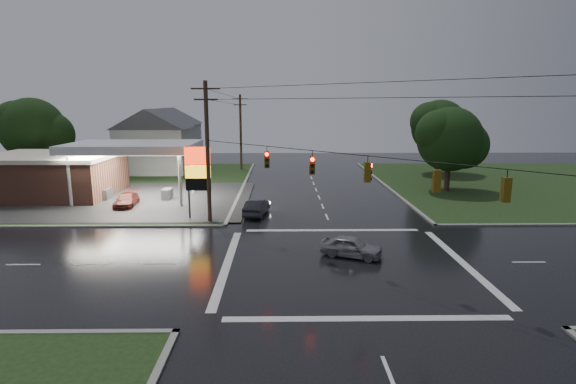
{
  "coord_description": "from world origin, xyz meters",
  "views": [
    {
      "loc": [
        -3.75,
        -25.26,
        9.33
      ],
      "look_at": [
        -3.31,
        6.63,
        3.0
      ],
      "focal_mm": 28.0,
      "sensor_mm": 36.0,
      "label": 1
    }
  ],
  "objects_px": {
    "gas_station": "(64,172)",
    "tree_nw_behind": "(34,130)",
    "house_near": "(155,140)",
    "car_crossing": "(351,247)",
    "utility_pole_nw": "(208,151)",
    "car_north": "(257,207)",
    "pylon_sign": "(198,171)",
    "car_pump": "(127,200)",
    "utility_pole_n": "(241,131)",
    "house_far": "(169,134)",
    "tree_ne_near": "(451,139)",
    "tree_ne_far": "(440,127)"
  },
  "relations": [
    {
      "from": "house_near",
      "to": "tree_ne_far",
      "type": "relative_size",
      "value": 1.13
    },
    {
      "from": "house_far",
      "to": "car_crossing",
      "type": "distance_m",
      "value": 52.09
    },
    {
      "from": "house_far",
      "to": "car_north",
      "type": "bearing_deg",
      "value": -66.15
    },
    {
      "from": "gas_station",
      "to": "car_north",
      "type": "xyz_separation_m",
      "value": [
        19.78,
        -8.02,
        -1.86
      ]
    },
    {
      "from": "gas_station",
      "to": "tree_nw_behind",
      "type": "xyz_separation_m",
      "value": [
        -8.17,
        10.29,
        3.63
      ]
    },
    {
      "from": "utility_pole_n",
      "to": "car_pump",
      "type": "distance_m",
      "value": 24.95
    },
    {
      "from": "house_near",
      "to": "car_north",
      "type": "xyz_separation_m",
      "value": [
        15.06,
        -24.32,
        -3.72
      ]
    },
    {
      "from": "utility_pole_nw",
      "to": "house_near",
      "type": "bearing_deg",
      "value": 113.37
    },
    {
      "from": "car_pump",
      "to": "car_north",
      "type": "bearing_deg",
      "value": -20.03
    },
    {
      "from": "gas_station",
      "to": "tree_nw_behind",
      "type": "height_order",
      "value": "tree_nw_behind"
    },
    {
      "from": "tree_nw_behind",
      "to": "utility_pole_n",
      "type": "bearing_deg",
      "value": 18.21
    },
    {
      "from": "pylon_sign",
      "to": "utility_pole_n",
      "type": "xyz_separation_m",
      "value": [
        1.0,
        27.5,
        1.46
      ]
    },
    {
      "from": "pylon_sign",
      "to": "car_crossing",
      "type": "bearing_deg",
      "value": -40.28
    },
    {
      "from": "gas_station",
      "to": "tree_ne_near",
      "type": "relative_size",
      "value": 2.92
    },
    {
      "from": "gas_station",
      "to": "tree_ne_far",
      "type": "bearing_deg",
      "value": 18.46
    },
    {
      "from": "tree_ne_near",
      "to": "car_crossing",
      "type": "distance_m",
      "value": 25.37
    },
    {
      "from": "utility_pole_nw",
      "to": "house_far",
      "type": "xyz_separation_m",
      "value": [
        -12.45,
        38.5,
        -1.32
      ]
    },
    {
      "from": "utility_pole_n",
      "to": "pylon_sign",
      "type": "bearing_deg",
      "value": -92.08
    },
    {
      "from": "utility_pole_nw",
      "to": "car_north",
      "type": "bearing_deg",
      "value": 31.14
    },
    {
      "from": "tree_nw_behind",
      "to": "car_north",
      "type": "relative_size",
      "value": 2.4
    },
    {
      "from": "house_far",
      "to": "gas_station",
      "type": "bearing_deg",
      "value": -97.5
    },
    {
      "from": "pylon_sign",
      "to": "house_near",
      "type": "xyz_separation_m",
      "value": [
        -10.45,
        25.5,
        0.39
      ]
    },
    {
      "from": "gas_station",
      "to": "tree_nw_behind",
      "type": "relative_size",
      "value": 2.62
    },
    {
      "from": "house_near",
      "to": "car_crossing",
      "type": "relative_size",
      "value": 2.92
    },
    {
      "from": "tree_ne_far",
      "to": "car_crossing",
      "type": "height_order",
      "value": "tree_ne_far"
    },
    {
      "from": "pylon_sign",
      "to": "utility_pole_nw",
      "type": "height_order",
      "value": "utility_pole_nw"
    },
    {
      "from": "tree_ne_near",
      "to": "car_pump",
      "type": "height_order",
      "value": "tree_ne_near"
    },
    {
      "from": "tree_ne_near",
      "to": "car_pump",
      "type": "xyz_separation_m",
      "value": [
        -32.12,
        -6.95,
        -4.96
      ]
    },
    {
      "from": "car_north",
      "to": "tree_nw_behind",
      "type": "bearing_deg",
      "value": -23.0
    },
    {
      "from": "utility_pole_nw",
      "to": "tree_nw_behind",
      "type": "relative_size",
      "value": 1.1
    },
    {
      "from": "utility_pole_n",
      "to": "house_far",
      "type": "relative_size",
      "value": 0.95
    },
    {
      "from": "gas_station",
      "to": "house_near",
      "type": "height_order",
      "value": "house_near"
    },
    {
      "from": "tree_nw_behind",
      "to": "car_crossing",
      "type": "xyz_separation_m",
      "value": [
        34.37,
        -28.84,
        -5.54
      ]
    },
    {
      "from": "car_crossing",
      "to": "house_far",
      "type": "bearing_deg",
      "value": 49.12
    },
    {
      "from": "gas_station",
      "to": "house_far",
      "type": "height_order",
      "value": "house_far"
    },
    {
      "from": "house_far",
      "to": "tree_ne_near",
      "type": "height_order",
      "value": "tree_ne_near"
    },
    {
      "from": "tree_ne_far",
      "to": "utility_pole_n",
      "type": "bearing_deg",
      "value": 171.45
    },
    {
      "from": "utility_pole_nw",
      "to": "car_crossing",
      "type": "xyz_separation_m",
      "value": [
        10.03,
        -8.35,
        -5.08
      ]
    },
    {
      "from": "house_near",
      "to": "car_crossing",
      "type": "distance_m",
      "value": 41.1
    },
    {
      "from": "tree_ne_near",
      "to": "car_crossing",
      "type": "height_order",
      "value": "tree_ne_near"
    },
    {
      "from": "tree_nw_behind",
      "to": "tree_ne_far",
      "type": "bearing_deg",
      "value": 4.49
    },
    {
      "from": "tree_nw_behind",
      "to": "tree_ne_near",
      "type": "distance_m",
      "value": 48.65
    },
    {
      "from": "house_near",
      "to": "car_pump",
      "type": "xyz_separation_m",
      "value": [
        2.97,
        -20.96,
        -3.8
      ]
    },
    {
      "from": "house_near",
      "to": "tree_ne_far",
      "type": "distance_m",
      "value": 38.19
    },
    {
      "from": "pylon_sign",
      "to": "car_pump",
      "type": "bearing_deg",
      "value": 148.73
    },
    {
      "from": "car_crossing",
      "to": "car_pump",
      "type": "xyz_separation_m",
      "value": [
        -18.51,
        13.89,
        -0.04
      ]
    },
    {
      "from": "pylon_sign",
      "to": "car_pump",
      "type": "relative_size",
      "value": 1.45
    },
    {
      "from": "gas_station",
      "to": "tree_nw_behind",
      "type": "distance_m",
      "value": 13.63
    },
    {
      "from": "utility_pole_n",
      "to": "house_near",
      "type": "bearing_deg",
      "value": -170.09
    },
    {
      "from": "tree_ne_far",
      "to": "car_crossing",
      "type": "bearing_deg",
      "value": -116.85
    }
  ]
}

